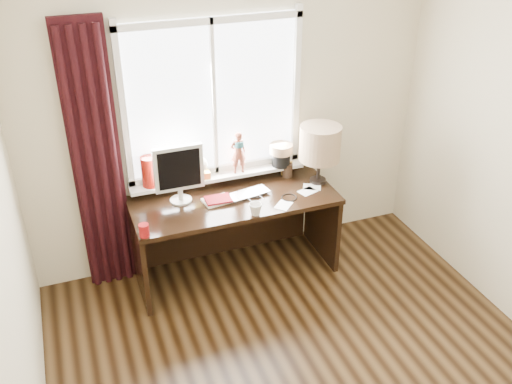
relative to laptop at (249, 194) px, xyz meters
name	(u,v)px	position (x,y,z in m)	size (l,w,h in m)	color
ceiling	(366,4)	(-0.03, -1.64, 1.84)	(3.50, 4.00, 0.00)	white
wall_back	(230,119)	(-0.03, 0.36, 0.54)	(3.50, 2.60, 0.00)	beige
wall_left	(3,324)	(-1.78, -1.64, 0.54)	(4.00, 2.60, 0.00)	beige
laptop	(249,194)	(0.00, 0.00, 0.00)	(0.35, 0.23, 0.03)	silver
mug	(255,209)	(-0.05, -0.31, 0.04)	(0.10, 0.10, 0.10)	white
red_cup	(144,230)	(-0.93, -0.31, 0.04)	(0.08, 0.08, 0.10)	maroon
window	(216,122)	(-0.17, 0.31, 0.54)	(1.52, 0.23, 1.40)	white
curtain	(97,164)	(-1.16, 0.27, 0.35)	(0.38, 0.09, 2.25)	black
desk	(231,217)	(-0.13, 0.09, -0.26)	(1.70, 0.70, 0.75)	black
monitor	(179,171)	(-0.55, 0.10, 0.26)	(0.40, 0.18, 0.49)	beige
notebook_stack	(217,200)	(-0.28, -0.01, 0.00)	(0.24, 0.19, 0.03)	beige
brush_holder	(287,170)	(0.43, 0.20, 0.05)	(0.09, 0.09, 0.25)	black
icon_frame	(287,168)	(0.44, 0.23, 0.05)	(0.10, 0.04, 0.13)	gold
table_lamp	(320,144)	(0.64, 0.01, 0.35)	(0.35, 0.35, 0.52)	black
loose_papers	(301,194)	(0.42, -0.14, -0.01)	(0.53, 0.37, 0.00)	white
desk_cables	(271,195)	(0.18, -0.07, -0.01)	(0.41, 0.37, 0.01)	black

